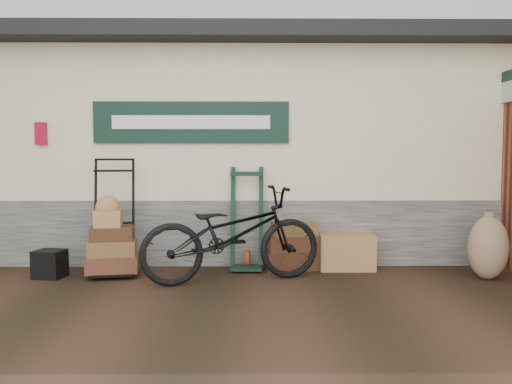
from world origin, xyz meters
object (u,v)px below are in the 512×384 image
green_barrow (247,218)px  black_trunk (50,264)px  suitcase_stack (292,245)px  wicker_hamper (346,251)px  bicycle (232,229)px  porter_trolley (114,215)px

green_barrow → black_trunk: size_ratio=3.96×
suitcase_stack → wicker_hamper: suitcase_stack is taller
wicker_hamper → bicycle: size_ratio=0.33×
porter_trolley → bicycle: bearing=-23.9°
porter_trolley → green_barrow: size_ratio=1.11×
porter_trolley → suitcase_stack: 2.35m
black_trunk → suitcase_stack: bearing=9.1°
black_trunk → bicycle: bicycle is taller
porter_trolley → black_trunk: 0.97m
wicker_hamper → bicycle: (-1.49, -0.69, 0.40)m
black_trunk → porter_trolley: bearing=14.6°
green_barrow → wicker_hamper: 1.39m
black_trunk → wicker_hamper: bearing=7.0°
black_trunk → green_barrow: bearing=10.5°
porter_trolley → wicker_hamper: porter_trolley is taller
porter_trolley → wicker_hamper: bearing=-3.2°
green_barrow → bicycle: size_ratio=0.62×
green_barrow → bicycle: bearing=-102.1°
suitcase_stack → bicycle: 1.10m
green_barrow → wicker_hamper: green_barrow is taller
porter_trolley → black_trunk: bearing=-173.7°
green_barrow → suitcase_stack: green_barrow is taller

